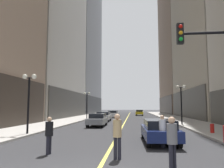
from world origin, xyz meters
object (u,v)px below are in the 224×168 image
(car_grey, at_px, (98,119))
(street_lamp_left_near, at_px, (29,90))
(pedestrian_in_black_coat, at_px, (49,132))
(street_lamp_left_far, at_px, (87,99))
(pedestrian_in_grey_suit, at_px, (172,139))
(pedestrian_in_tan_trench, at_px, (117,133))
(street_lamp_right_mid, at_px, (181,96))
(car_silver, at_px, (103,116))
(pedestrian_in_white_shirt, at_px, (162,129))
(car_yellow, at_px, (139,112))
(car_navy, at_px, (159,130))
(fire_hydrant_right, at_px, (212,129))
(car_white, at_px, (113,114))

(car_grey, xyz_separation_m, street_lamp_left_near, (-3.78, -7.74, 2.54))
(pedestrian_in_black_coat, xyz_separation_m, street_lamp_left_far, (-3.86, 25.66, 2.32))
(pedestrian_in_black_coat, relative_size, street_lamp_left_far, 0.36)
(pedestrian_in_grey_suit, distance_m, street_lamp_left_near, 11.87)
(pedestrian_in_tan_trench, relative_size, street_lamp_right_mid, 0.40)
(car_grey, xyz_separation_m, street_lamp_right_mid, (9.02, 1.72, 2.54))
(car_grey, xyz_separation_m, car_silver, (-0.45, 7.83, 0.00))
(car_silver, bearing_deg, pedestrian_in_white_shirt, -73.57)
(pedestrian_in_grey_suit, xyz_separation_m, street_lamp_right_mid, (3.99, 17.11, 2.24))
(pedestrian_in_grey_suit, height_order, street_lamp_right_mid, street_lamp_right_mid)
(car_grey, bearing_deg, car_yellow, 79.69)
(pedestrian_in_white_shirt, xyz_separation_m, street_lamp_right_mid, (3.79, 13.15, 2.31))
(car_navy, xyz_separation_m, pedestrian_in_white_shirt, (0.00, -1.51, 0.23))
(car_yellow, xyz_separation_m, pedestrian_in_black_coat, (-5.08, -41.83, 0.22))
(car_grey, bearing_deg, pedestrian_in_grey_suit, -71.90)
(street_lamp_left_far, bearing_deg, street_lamp_right_mid, -39.34)
(car_silver, height_order, fire_hydrant_right, car_silver)
(street_lamp_left_far, bearing_deg, pedestrian_in_grey_suit, -72.29)
(street_lamp_left_near, bearing_deg, pedestrian_in_white_shirt, -22.21)
(car_white, xyz_separation_m, pedestrian_in_black_coat, (0.19, -31.82, 0.22))
(street_lamp_left_near, relative_size, street_lamp_left_far, 1.00)
(street_lamp_left_near, bearing_deg, car_navy, -13.54)
(fire_hydrant_right, bearing_deg, car_white, 111.56)
(car_navy, bearing_deg, pedestrian_in_white_shirt, -89.85)
(car_silver, height_order, car_white, same)
(street_lamp_left_near, relative_size, fire_hydrant_right, 5.54)
(car_yellow, distance_m, street_lamp_left_near, 37.30)
(pedestrian_in_black_coat, bearing_deg, pedestrian_in_tan_trench, -11.91)
(car_yellow, bearing_deg, pedestrian_in_tan_trench, -92.75)
(car_yellow, height_order, pedestrian_in_tan_trench, pedestrian_in_tan_trench)
(street_lamp_right_mid, bearing_deg, pedestrian_in_white_shirt, -106.06)
(pedestrian_in_white_shirt, bearing_deg, fire_hydrant_right, 51.68)
(car_grey, xyz_separation_m, car_white, (-0.11, 18.37, -0.00))
(car_grey, height_order, pedestrian_in_black_coat, pedestrian_in_black_coat)
(fire_hydrant_right, bearing_deg, street_lamp_left_far, 126.13)
(car_navy, xyz_separation_m, street_lamp_left_near, (-9.01, 2.17, 2.54))
(car_navy, relative_size, street_lamp_left_far, 1.07)
(car_grey, relative_size, car_white, 1.08)
(pedestrian_in_tan_trench, height_order, pedestrian_in_white_shirt, pedestrian_in_tan_trench)
(car_yellow, xyz_separation_m, pedestrian_in_grey_suit, (-0.14, -43.76, 0.29))
(car_navy, relative_size, pedestrian_in_tan_trench, 2.68)
(car_navy, height_order, pedestrian_in_black_coat, pedestrian_in_black_coat)
(pedestrian_in_tan_trench, bearing_deg, car_yellow, 87.25)
(street_lamp_left_far, relative_size, street_lamp_right_mid, 1.00)
(car_yellow, relative_size, pedestrian_in_white_shirt, 2.66)
(car_navy, relative_size, car_yellow, 1.10)
(car_navy, height_order, car_yellow, same)
(car_navy, bearing_deg, car_silver, 107.73)
(car_silver, distance_m, pedestrian_in_tan_trench, 22.21)
(pedestrian_in_tan_trench, bearing_deg, pedestrian_in_black_coat, 168.09)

